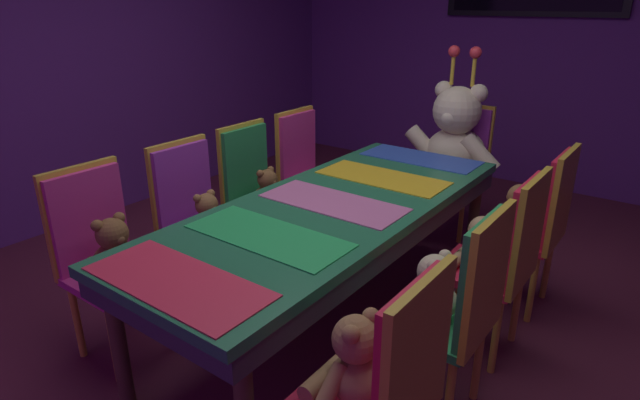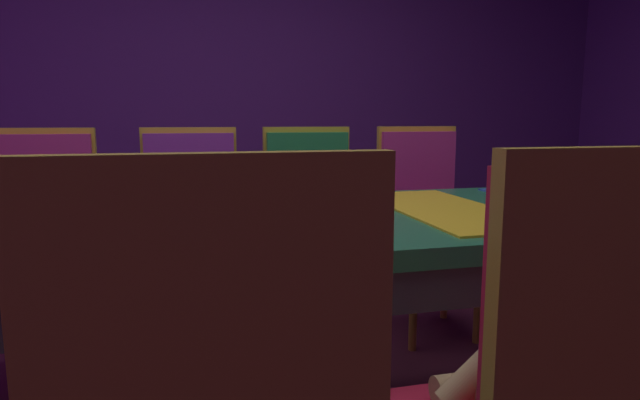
# 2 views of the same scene
# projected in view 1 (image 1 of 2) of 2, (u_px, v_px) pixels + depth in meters

# --- Properties ---
(ground_plane) EXTENTS (7.90, 7.90, 0.00)m
(ground_plane) POSITION_uv_depth(u_px,v_px,m) (332.00, 323.00, 2.96)
(ground_plane) COLOR #591E33
(wall_back) EXTENTS (5.20, 0.12, 2.80)m
(wall_back) POSITION_uv_depth(u_px,v_px,m) (530.00, 38.00, 4.85)
(wall_back) COLOR #59267F
(wall_back) RESTS_ON ground_plane
(wall_left) EXTENTS (0.12, 6.40, 2.80)m
(wall_left) POSITION_uv_depth(u_px,v_px,m) (53.00, 47.00, 3.90)
(wall_left) COLOR #59267F
(wall_left) RESTS_ON ground_plane
(banquet_table) EXTENTS (0.90, 2.38, 0.75)m
(banquet_table) POSITION_uv_depth(u_px,v_px,m) (333.00, 218.00, 2.73)
(banquet_table) COLOR #26724C
(banquet_table) RESTS_ON ground_plane
(chair_left_0) EXTENTS (0.42, 0.41, 0.98)m
(chair_left_0) POSITION_uv_depth(u_px,v_px,m) (98.00, 243.00, 2.58)
(chair_left_0) COLOR #CC338C
(chair_left_0) RESTS_ON ground_plane
(teddy_left_0) EXTENTS (0.26, 0.33, 0.31)m
(teddy_left_0) POSITION_uv_depth(u_px,v_px,m) (115.00, 251.00, 2.50)
(teddy_left_0) COLOR brown
(teddy_left_0) RESTS_ON chair_left_0
(chair_left_1) EXTENTS (0.42, 0.41, 0.98)m
(chair_left_1) POSITION_uv_depth(u_px,v_px,m) (191.00, 208.00, 3.01)
(chair_left_1) COLOR purple
(chair_left_1) RESTS_ON ground_plane
(teddy_left_1) EXTENTS (0.22, 0.28, 0.26)m
(teddy_left_1) POSITION_uv_depth(u_px,v_px,m) (208.00, 217.00, 2.94)
(teddy_left_1) COLOR olive
(teddy_left_1) RESTS_ON chair_left_1
(chair_left_2) EXTENTS (0.42, 0.41, 0.98)m
(chair_left_2) POSITION_uv_depth(u_px,v_px,m) (252.00, 183.00, 3.42)
(chair_left_2) COLOR #268C4C
(chair_left_2) RESTS_ON ground_plane
(teddy_left_2) EXTENTS (0.22, 0.28, 0.26)m
(teddy_left_2) POSITION_uv_depth(u_px,v_px,m) (268.00, 191.00, 3.35)
(teddy_left_2) COLOR brown
(teddy_left_2) RESTS_ON chair_left_2
(chair_left_3) EXTENTS (0.42, 0.41, 0.98)m
(chair_left_3) POSITION_uv_depth(u_px,v_px,m) (303.00, 163.00, 3.85)
(chair_left_3) COLOR #CC338C
(chair_left_3) RESTS_ON ground_plane
(chair_right_0) EXTENTS (0.42, 0.41, 0.98)m
(chair_right_0) POSITION_uv_depth(u_px,v_px,m) (393.00, 381.00, 1.64)
(chair_right_0) COLOR red
(chair_right_0) RESTS_ON ground_plane
(teddy_right_0) EXTENTS (0.27, 0.35, 0.33)m
(teddy_right_0) POSITION_uv_depth(u_px,v_px,m) (354.00, 363.00, 1.72)
(teddy_right_0) COLOR #9E7247
(teddy_right_0) RESTS_ON chair_right_0
(chair_right_1) EXTENTS (0.42, 0.41, 0.98)m
(chair_right_1) POSITION_uv_depth(u_px,v_px,m) (465.00, 299.00, 2.09)
(chair_right_1) COLOR #268C4C
(chair_right_1) RESTS_ON ground_plane
(teddy_right_1) EXTENTS (0.24, 0.31, 0.30)m
(teddy_right_1) POSITION_uv_depth(u_px,v_px,m) (432.00, 290.00, 2.18)
(teddy_right_1) COLOR beige
(teddy_right_1) RESTS_ON chair_right_1
(chair_right_2) EXTENTS (0.42, 0.41, 0.98)m
(chair_right_2) POSITION_uv_depth(u_px,v_px,m) (509.00, 250.00, 2.50)
(chair_right_2) COLOR red
(chair_right_2) RESTS_ON ground_plane
(teddy_right_2) EXTENTS (0.23, 0.30, 0.28)m
(teddy_right_2) POSITION_uv_depth(u_px,v_px,m) (480.00, 245.00, 2.59)
(teddy_right_2) COLOR tan
(teddy_right_2) RESTS_ON chair_right_2
(chair_right_3) EXTENTS (0.42, 0.41, 0.98)m
(chair_right_3) POSITION_uv_depth(u_px,v_px,m) (544.00, 215.00, 2.91)
(chair_right_3) COLOR red
(chair_right_3) RESTS_ON ground_plane
(teddy_right_3) EXTENTS (0.24, 0.32, 0.30)m
(teddy_right_3) POSITION_uv_depth(u_px,v_px,m) (517.00, 211.00, 2.99)
(teddy_right_3) COLOR olive
(teddy_right_3) RESTS_ON chair_right_3
(throne_chair) EXTENTS (0.41, 0.42, 0.98)m
(throne_chair) POSITION_uv_depth(u_px,v_px,m) (461.00, 155.00, 4.05)
(throne_chair) COLOR purple
(throne_chair) RESTS_ON ground_plane
(king_teddy_bear) EXTENTS (0.75, 0.58, 0.97)m
(king_teddy_bear) POSITION_uv_depth(u_px,v_px,m) (454.00, 138.00, 3.85)
(king_teddy_bear) COLOR beige
(king_teddy_bear) RESTS_ON throne_chair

